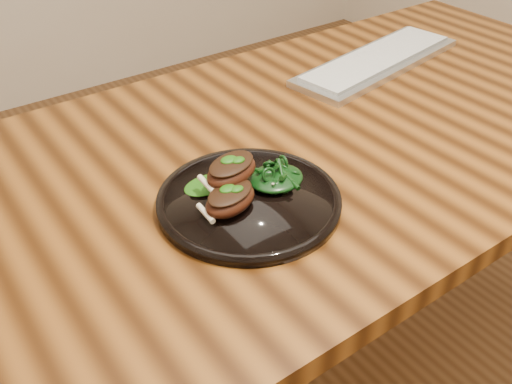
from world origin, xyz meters
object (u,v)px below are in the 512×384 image
at_px(lamb_chop_front, 230,199).
at_px(keyboard, 377,61).
at_px(plate, 249,200).
at_px(greens_heap, 276,175).
at_px(desk, 320,165).

bearing_deg(lamb_chop_front, keyboard, 25.08).
bearing_deg(plate, greens_heap, 5.19).
relative_size(plate, keyboard, 0.59).
relative_size(desk, plate, 5.54).
xyz_separation_m(lamb_chop_front, keyboard, (0.60, 0.28, -0.03)).
relative_size(lamb_chop_front, greens_heap, 1.16).
relative_size(desk, keyboard, 3.25).
bearing_deg(desk, keyboard, 27.01).
bearing_deg(greens_heap, lamb_chop_front, -171.10).
height_order(lamb_chop_front, keyboard, lamb_chop_front).
distance_m(desk, lamb_chop_front, 0.34).
xyz_separation_m(plate, keyboard, (0.56, 0.27, 0.00)).
xyz_separation_m(greens_heap, keyboard, (0.50, 0.26, -0.02)).
distance_m(lamb_chop_front, greens_heap, 0.10).
height_order(desk, greens_heap, greens_heap).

